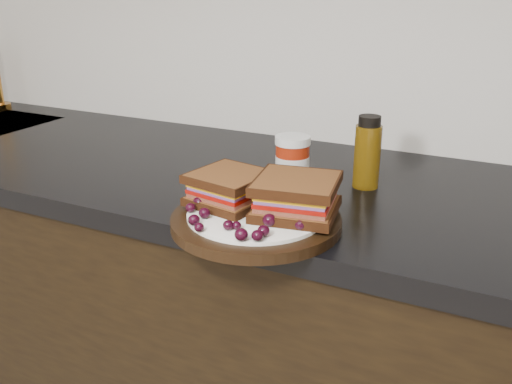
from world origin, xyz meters
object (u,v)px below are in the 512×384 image
plate (256,221)px  sandwich_left (230,188)px  condiment_jar (292,161)px  oil_bottle (367,152)px

plate → sandwich_left: sandwich_left is taller
sandwich_left → condiment_jar: (0.04, 0.19, -0.00)m
sandwich_left → oil_bottle: size_ratio=0.84×
condiment_jar → oil_bottle: 0.14m
sandwich_left → oil_bottle: oil_bottle is taller
plate → oil_bottle: 0.29m
oil_bottle → sandwich_left: bearing=-123.8°
plate → oil_bottle: bearing=68.1°
plate → oil_bottle: size_ratio=1.99×
plate → sandwich_left: bearing=162.5°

